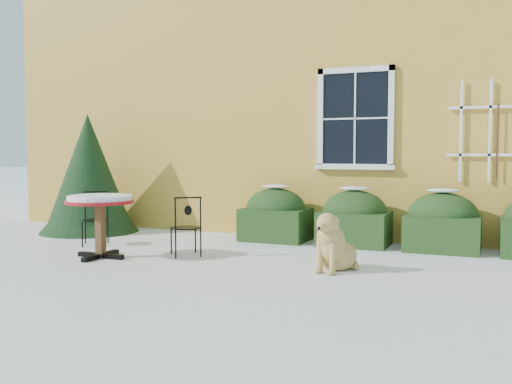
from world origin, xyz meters
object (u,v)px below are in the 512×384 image
at_px(patio_chair_near, 186,226).
at_px(dog, 333,247).
at_px(bistro_table, 100,206).
at_px(patio_chair_far, 95,218).
at_px(evergreen_shrub, 89,185).

distance_m(patio_chair_near, dog, 2.15).
distance_m(bistro_table, patio_chair_near, 1.20).
xyz_separation_m(patio_chair_near, patio_chair_far, (-1.79, 0.30, -0.00)).
bearing_deg(evergreen_shrub, bistro_table, -47.97).
xyz_separation_m(evergreen_shrub, dog, (4.96, -1.63, -0.56)).
distance_m(patio_chair_near, patio_chair_far, 1.81).
bearing_deg(evergreen_shrub, patio_chair_far, -47.62).
distance_m(bistro_table, patio_chair_far, 1.21).
relative_size(patio_chair_near, dog, 1.06).
relative_size(patio_chair_far, dog, 1.05).
bearing_deg(bistro_table, patio_chair_far, 131.57).
xyz_separation_m(evergreen_shrub, bistro_table, (1.81, -2.01, -0.14)).
relative_size(evergreen_shrub, patio_chair_near, 2.55).
height_order(bistro_table, dog, bistro_table).
bearing_deg(patio_chair_near, evergreen_shrub, -68.12).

